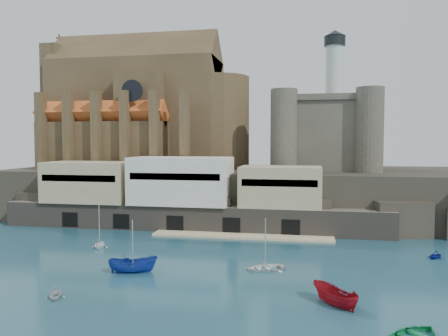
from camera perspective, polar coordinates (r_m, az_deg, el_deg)
ground at (r=56.61m, az=-2.44°, el=-12.74°), size 300.00×300.00×0.00m
promontory at (r=93.79m, az=2.94°, el=-3.23°), size 100.00×36.00×10.00m
quay at (r=79.89m, az=-5.80°, el=-3.57°), size 70.00×12.00×13.05m
church at (r=101.80m, az=-10.41°, el=6.94°), size 47.00×25.93×30.51m
castle_keep at (r=94.13m, az=13.00°, el=4.88°), size 21.20×21.20×29.30m
boat_1 at (r=49.12m, az=-21.18°, el=-15.51°), size 2.79×2.31×2.78m
boat_2 at (r=55.33m, az=-11.79°, el=-13.19°), size 2.80×2.75×5.90m
boat_4 at (r=68.74m, az=-15.94°, el=-9.96°), size 3.02×2.08×3.26m
boat_5 at (r=45.49m, az=14.22°, el=-16.94°), size 3.00×3.00×5.57m
boat_6 at (r=55.60m, az=5.41°, el=-13.05°), size 2.59×3.67×5.04m
boat_7 at (r=66.89m, az=25.88°, el=-10.55°), size 2.70×2.66×2.73m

